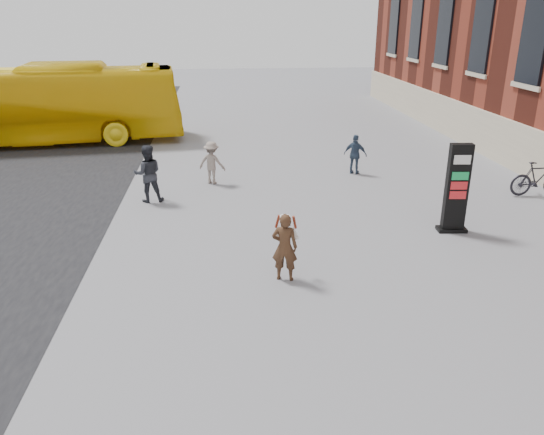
{
  "coord_description": "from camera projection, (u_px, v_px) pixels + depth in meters",
  "views": [
    {
      "loc": [
        -1.75,
        -10.86,
        5.62
      ],
      "look_at": [
        -0.61,
        0.8,
        1.12
      ],
      "focal_mm": 35.0,
      "sensor_mm": 36.0,
      "label": 1
    }
  ],
  "objects": [
    {
      "name": "pedestrian_c",
      "position": [
        355.0,
        154.0,
        19.73
      ],
      "size": [
        0.93,
        0.74,
        1.48
      ],
      "primitive_type": "imported",
      "rotation": [
        0.0,
        0.0,
        2.63
      ],
      "color": "#32435A",
      "rests_on": "ground"
    },
    {
      "name": "pedestrian_b",
      "position": [
        212.0,
        163.0,
        18.61
      ],
      "size": [
        1.11,
        0.87,
        1.5
      ],
      "primitive_type": "imported",
      "rotation": [
        0.0,
        0.0,
        2.77
      ],
      "color": "gray",
      "rests_on": "ground"
    },
    {
      "name": "bus",
      "position": [
        38.0,
        104.0,
        24.09
      ],
      "size": [
        13.11,
        4.33,
        3.58
      ],
      "primitive_type": "imported",
      "rotation": [
        0.0,
        0.0,
        1.67
      ],
      "color": "yellow",
      "rests_on": "road"
    },
    {
      "name": "woman",
      "position": [
        285.0,
        246.0,
        11.75
      ],
      "size": [
        0.69,
        0.65,
        1.58
      ],
      "rotation": [
        0.0,
        0.0,
        2.9
      ],
      "color": "#44281B",
      "rests_on": "ground"
    },
    {
      "name": "info_pylon",
      "position": [
        457.0,
        189.0,
        14.27
      ],
      "size": [
        0.82,
        0.46,
        2.46
      ],
      "rotation": [
        0.0,
        0.0,
        -0.09
      ],
      "color": "black",
      "rests_on": "ground"
    },
    {
      "name": "bike_7",
      "position": [
        538.0,
        179.0,
        17.41
      ],
      "size": [
        1.91,
        0.57,
        1.14
      ],
      "primitive_type": "imported",
      "rotation": [
        0.0,
        0.0,
        1.59
      ],
      "color": "black",
      "rests_on": "ground"
    },
    {
      "name": "pedestrian_a",
      "position": [
        148.0,
        174.0,
        16.73
      ],
      "size": [
        0.98,
        0.81,
        1.83
      ],
      "primitive_type": "imported",
      "rotation": [
        0.0,
        0.0,
        3.29
      ],
      "color": "#2B2D34",
      "rests_on": "ground"
    },
    {
      "name": "ground",
      "position": [
        302.0,
        274.0,
        12.26
      ],
      "size": [
        100.0,
        100.0,
        0.0
      ],
      "primitive_type": "plane",
      "color": "#9E9EA3"
    }
  ]
}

